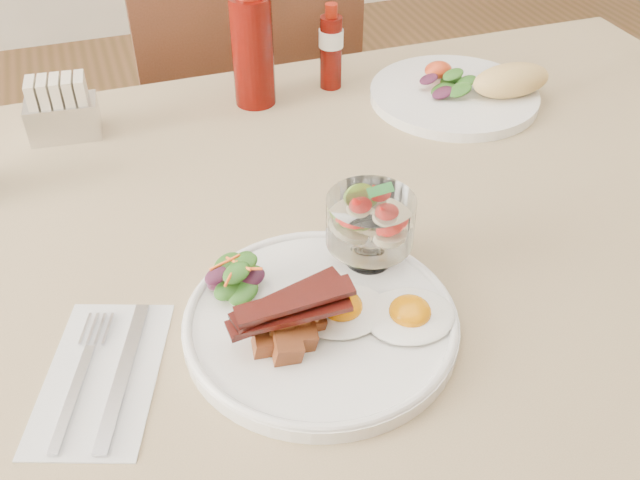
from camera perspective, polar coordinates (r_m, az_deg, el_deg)
table at (r=0.94m, az=3.48°, el=-2.15°), size 1.33×0.88×0.75m
chair_far at (r=1.54m, az=-6.02°, el=9.39°), size 0.42×0.42×0.93m
main_plate at (r=0.73m, az=0.06°, el=-6.67°), size 0.28×0.28×0.02m
fried_eggs at (r=0.72m, az=4.47°, el=-5.70°), size 0.17×0.13×0.03m
bacon_potato_pile at (r=0.69m, az=-2.44°, el=-6.44°), size 0.12×0.07×0.05m
side_salad at (r=0.75m, az=-6.69°, el=-3.02°), size 0.07×0.06×0.04m
fruit_cup at (r=0.76m, az=4.04°, el=1.50°), size 0.10×0.10×0.10m
second_plate at (r=1.15m, az=11.71°, el=11.66°), size 0.27×0.26×0.07m
ketchup_bottle at (r=1.10m, az=-5.41°, el=14.95°), size 0.08×0.08×0.18m
hot_sauce_bottle at (r=1.15m, az=0.88°, el=15.11°), size 0.05×0.05×0.14m
sugar_caddy at (r=1.08m, az=-19.96°, el=9.65°), size 0.10×0.06×0.09m
napkin_cutlery at (r=0.72m, az=-16.95°, el=-10.33°), size 0.16×0.22×0.01m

